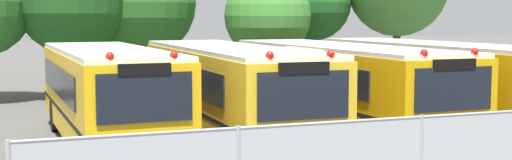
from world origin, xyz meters
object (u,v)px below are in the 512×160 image
tree_2 (143,1)px  school_bus_2 (339,83)px  school_bus_1 (228,88)px  school_bus_3 (434,79)px  school_bus_0 (107,92)px  tree_3 (269,17)px  tree_4 (313,2)px

tree_2 → school_bus_2: bearing=-71.4°
school_bus_1 → school_bus_2: 3.57m
tree_2 → school_bus_1: bearing=-89.2°
tree_2 → school_bus_3: bearing=-57.6°
school_bus_3 → tree_2: size_ratio=1.68×
school_bus_0 → tree_3: (7.97, 8.53, 1.95)m
school_bus_1 → tree_2: tree_2 is taller
school_bus_1 → tree_3: (4.65, 8.63, 1.95)m
school_bus_0 → school_bus_3: size_ratio=0.87×
school_bus_0 → tree_4: 15.83m
school_bus_0 → tree_2: tree_2 is taller
school_bus_2 → school_bus_3: bearing=177.7°
school_bus_1 → school_bus_2: school_bus_1 is taller
school_bus_1 → school_bus_3: size_ratio=0.99×
school_bus_2 → tree_3: tree_3 is taller
school_bus_2 → tree_3: (1.09, 8.46, 1.96)m
school_bus_3 → tree_4: 11.28m
tree_4 → tree_2: bearing=178.3°
school_bus_3 → tree_4: bearing=-95.8°
tree_3 → tree_4: tree_4 is taller
school_bus_2 → school_bus_1: bearing=1.5°
school_bus_0 → school_bus_2: size_ratio=0.85×
tree_3 → school_bus_2: bearing=-97.3°
tree_4 → school_bus_1: bearing=-125.3°
tree_4 → school_bus_3: bearing=-94.8°
school_bus_1 → school_bus_2: bearing=-176.6°
school_bus_2 → tree_3: size_ratio=2.08×
school_bus_0 → school_bus_2: bearing=179.0°
school_bus_1 → school_bus_3: bearing=-178.4°
school_bus_0 → tree_4: tree_4 is taller
school_bus_3 → tree_4: tree_4 is taller
school_bus_3 → tree_3: (-2.25, 8.52, 1.95)m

